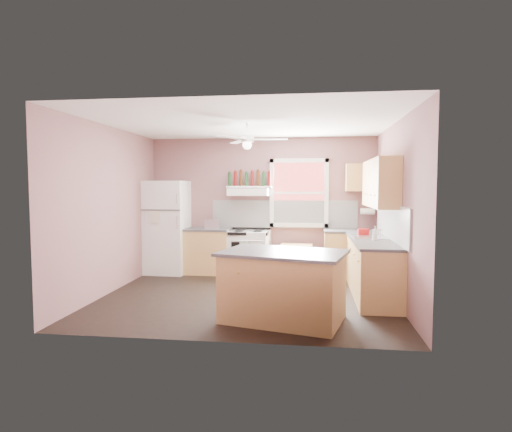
# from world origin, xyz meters

# --- Properties ---
(floor) EXTENTS (4.50, 4.50, 0.00)m
(floor) POSITION_xyz_m (0.00, 0.00, 0.00)
(floor) COLOR black
(floor) RESTS_ON ground
(ceiling) EXTENTS (4.50, 4.50, 0.00)m
(ceiling) POSITION_xyz_m (0.00, 0.00, 2.70)
(ceiling) COLOR white
(ceiling) RESTS_ON ground
(wall_back) EXTENTS (4.50, 0.05, 2.70)m
(wall_back) POSITION_xyz_m (0.00, 2.02, 1.35)
(wall_back) COLOR #7A5253
(wall_back) RESTS_ON ground
(wall_right) EXTENTS (0.05, 4.00, 2.70)m
(wall_right) POSITION_xyz_m (2.27, 0.00, 1.35)
(wall_right) COLOR #7A5253
(wall_right) RESTS_ON ground
(wall_left) EXTENTS (0.05, 4.00, 2.70)m
(wall_left) POSITION_xyz_m (-2.27, 0.00, 1.35)
(wall_left) COLOR #7A5253
(wall_left) RESTS_ON ground
(backsplash_back) EXTENTS (2.90, 0.03, 0.55)m
(backsplash_back) POSITION_xyz_m (0.45, 1.99, 1.18)
(backsplash_back) COLOR white
(backsplash_back) RESTS_ON wall_back
(backsplash_right) EXTENTS (0.03, 2.60, 0.55)m
(backsplash_right) POSITION_xyz_m (2.23, 0.30, 1.18)
(backsplash_right) COLOR white
(backsplash_right) RESTS_ON wall_right
(window_view) EXTENTS (1.00, 0.02, 1.20)m
(window_view) POSITION_xyz_m (0.75, 1.98, 1.60)
(window_view) COLOR maroon
(window_view) RESTS_ON wall_back
(window_frame) EXTENTS (1.16, 0.07, 1.36)m
(window_frame) POSITION_xyz_m (0.75, 1.96, 1.60)
(window_frame) COLOR white
(window_frame) RESTS_ON wall_back
(refrigerator) EXTENTS (0.79, 0.77, 1.84)m
(refrigerator) POSITION_xyz_m (-1.86, 1.65, 0.92)
(refrigerator) COLOR white
(refrigerator) RESTS_ON floor
(base_cabinet_left) EXTENTS (0.90, 0.60, 0.86)m
(base_cabinet_left) POSITION_xyz_m (-1.06, 1.70, 0.43)
(base_cabinet_left) COLOR #B5894B
(base_cabinet_left) RESTS_ON floor
(counter_left) EXTENTS (0.92, 0.62, 0.04)m
(counter_left) POSITION_xyz_m (-1.06, 1.70, 0.88)
(counter_left) COLOR #3C3C3E
(counter_left) RESTS_ON base_cabinet_left
(toaster) EXTENTS (0.30, 0.19, 0.18)m
(toaster) POSITION_xyz_m (-0.94, 1.64, 0.99)
(toaster) COLOR silver
(toaster) RESTS_ON counter_left
(stove) EXTENTS (0.82, 0.70, 0.86)m
(stove) POSITION_xyz_m (-0.21, 1.70, 0.43)
(stove) COLOR white
(stove) RESTS_ON floor
(range_hood) EXTENTS (0.78, 0.50, 0.14)m
(range_hood) POSITION_xyz_m (-0.23, 1.75, 1.62)
(range_hood) COLOR white
(range_hood) RESTS_ON wall_back
(bottle_shelf) EXTENTS (0.90, 0.26, 0.03)m
(bottle_shelf) POSITION_xyz_m (-0.23, 1.87, 1.72)
(bottle_shelf) COLOR white
(bottle_shelf) RESTS_ON range_hood
(cart) EXTENTS (0.63, 0.44, 0.61)m
(cart) POSITION_xyz_m (0.71, 1.67, 0.30)
(cart) COLOR #B5894B
(cart) RESTS_ON floor
(base_cabinet_corner) EXTENTS (1.00, 0.60, 0.86)m
(base_cabinet_corner) POSITION_xyz_m (1.75, 1.70, 0.43)
(base_cabinet_corner) COLOR #B5894B
(base_cabinet_corner) RESTS_ON floor
(base_cabinet_right) EXTENTS (0.60, 2.20, 0.86)m
(base_cabinet_right) POSITION_xyz_m (1.95, 0.30, 0.43)
(base_cabinet_right) COLOR #B5894B
(base_cabinet_right) RESTS_ON floor
(counter_corner) EXTENTS (1.02, 0.62, 0.04)m
(counter_corner) POSITION_xyz_m (1.75, 1.70, 0.88)
(counter_corner) COLOR #3C3C3E
(counter_corner) RESTS_ON base_cabinet_corner
(counter_right) EXTENTS (0.62, 2.22, 0.04)m
(counter_right) POSITION_xyz_m (1.94, 0.30, 0.88)
(counter_right) COLOR #3C3C3E
(counter_right) RESTS_ON base_cabinet_right
(sink) EXTENTS (0.55, 0.45, 0.03)m
(sink) POSITION_xyz_m (1.94, 0.50, 0.90)
(sink) COLOR silver
(sink) RESTS_ON counter_right
(faucet) EXTENTS (0.03, 0.03, 0.14)m
(faucet) POSITION_xyz_m (2.10, 0.50, 0.97)
(faucet) COLOR silver
(faucet) RESTS_ON sink
(upper_cabinet_right) EXTENTS (0.33, 1.80, 0.76)m
(upper_cabinet_right) POSITION_xyz_m (2.08, 0.50, 1.78)
(upper_cabinet_right) COLOR #B5894B
(upper_cabinet_right) RESTS_ON wall_right
(upper_cabinet_corner) EXTENTS (0.60, 0.33, 0.52)m
(upper_cabinet_corner) POSITION_xyz_m (1.95, 1.83, 1.90)
(upper_cabinet_corner) COLOR #B5894B
(upper_cabinet_corner) RESTS_ON wall_back
(paper_towel) EXTENTS (0.26, 0.12, 0.12)m
(paper_towel) POSITION_xyz_m (2.07, 1.86, 1.25)
(paper_towel) COLOR white
(paper_towel) RESTS_ON wall_back
(island) EXTENTS (1.65, 1.26, 0.86)m
(island) POSITION_xyz_m (0.63, -1.13, 0.43)
(island) COLOR #B5894B
(island) RESTS_ON floor
(island_top) EXTENTS (1.75, 1.36, 0.04)m
(island_top) POSITION_xyz_m (0.63, -1.13, 0.88)
(island_top) COLOR #3C3C3E
(island_top) RESTS_ON island
(ceiling_fan_hub) EXTENTS (0.20, 0.20, 0.08)m
(ceiling_fan_hub) POSITION_xyz_m (0.00, 0.00, 2.45)
(ceiling_fan_hub) COLOR white
(ceiling_fan_hub) RESTS_ON ceiling
(soap_bottle) EXTENTS (0.11, 0.11, 0.22)m
(soap_bottle) POSITION_xyz_m (1.97, 0.14, 1.01)
(soap_bottle) COLOR silver
(soap_bottle) RESTS_ON counter_right
(red_caddy) EXTENTS (0.18, 0.13, 0.10)m
(red_caddy) POSITION_xyz_m (1.89, 0.93, 0.95)
(red_caddy) COLOR #A70E0E
(red_caddy) RESTS_ON counter_right
(wine_bottles) EXTENTS (0.86, 0.06, 0.31)m
(wine_bottles) POSITION_xyz_m (-0.23, 1.87, 1.88)
(wine_bottles) COLOR #143819
(wine_bottles) RESTS_ON bottle_shelf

